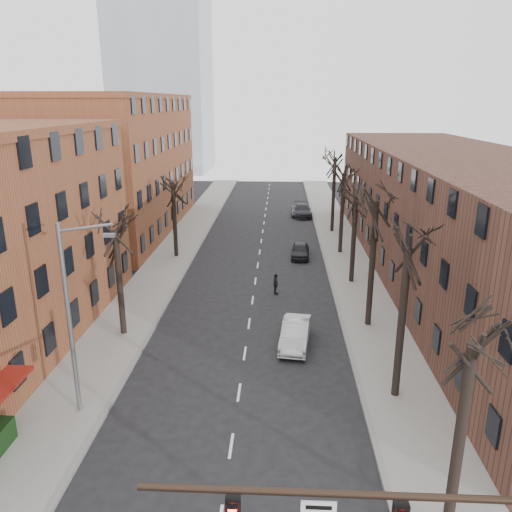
# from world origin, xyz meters

# --- Properties ---
(sidewalk_left) EXTENTS (4.00, 90.00, 0.15)m
(sidewalk_left) POSITION_xyz_m (-8.00, 35.00, 0.07)
(sidewalk_left) COLOR gray
(sidewalk_left) RESTS_ON ground
(sidewalk_right) EXTENTS (4.00, 90.00, 0.15)m
(sidewalk_right) POSITION_xyz_m (8.00, 35.00, 0.07)
(sidewalk_right) COLOR gray
(sidewalk_right) RESTS_ON ground
(building_left_far) EXTENTS (12.00, 28.00, 14.00)m
(building_left_far) POSITION_xyz_m (-16.00, 44.00, 7.00)
(building_left_far) COLOR brown
(building_left_far) RESTS_ON ground
(building_right) EXTENTS (12.00, 50.00, 10.00)m
(building_right) POSITION_xyz_m (16.00, 30.00, 5.00)
(building_right) COLOR #503025
(building_right) RESTS_ON ground
(office_tower) EXTENTS (18.00, 18.00, 60.00)m
(office_tower) POSITION_xyz_m (-22.00, 95.00, 30.00)
(office_tower) COLOR #B2B7BF
(office_tower) RESTS_ON ground
(tree_right_b) EXTENTS (5.20, 5.20, 10.80)m
(tree_right_b) POSITION_xyz_m (7.60, 12.00, 0.00)
(tree_right_b) COLOR black
(tree_right_b) RESTS_ON ground
(tree_right_c) EXTENTS (5.20, 5.20, 11.60)m
(tree_right_c) POSITION_xyz_m (7.60, 20.00, 0.00)
(tree_right_c) COLOR black
(tree_right_c) RESTS_ON ground
(tree_right_d) EXTENTS (5.20, 5.20, 10.00)m
(tree_right_d) POSITION_xyz_m (7.60, 28.00, 0.00)
(tree_right_d) COLOR black
(tree_right_d) RESTS_ON ground
(tree_right_e) EXTENTS (5.20, 5.20, 10.80)m
(tree_right_e) POSITION_xyz_m (7.60, 36.00, 0.00)
(tree_right_e) COLOR black
(tree_right_e) RESTS_ON ground
(tree_right_f) EXTENTS (5.20, 5.20, 11.60)m
(tree_right_f) POSITION_xyz_m (7.60, 44.00, 0.00)
(tree_right_f) COLOR black
(tree_right_f) RESTS_ON ground
(tree_left_a) EXTENTS (5.20, 5.20, 9.50)m
(tree_left_a) POSITION_xyz_m (-7.60, 18.00, 0.00)
(tree_left_a) COLOR black
(tree_left_a) RESTS_ON ground
(tree_left_b) EXTENTS (5.20, 5.20, 9.50)m
(tree_left_b) POSITION_xyz_m (-7.60, 34.00, 0.00)
(tree_left_b) COLOR black
(tree_left_b) RESTS_ON ground
(streetlight) EXTENTS (2.45, 0.22, 9.03)m
(streetlight) POSITION_xyz_m (-7.03, 10.00, 5.01)
(streetlight) COLOR slate
(streetlight) RESTS_ON ground
(silver_sedan) EXTENTS (2.07, 4.61, 1.47)m
(silver_sedan) POSITION_xyz_m (2.90, 17.20, 0.73)
(silver_sedan) COLOR #AEB1B5
(silver_sedan) RESTS_ON ground
(parked_car_near) EXTENTS (1.84, 4.06, 1.35)m
(parked_car_near) POSITION_xyz_m (3.80, 34.55, 0.68)
(parked_car_near) COLOR black
(parked_car_near) RESTS_ON ground
(parked_car_mid) EXTENTS (2.40, 5.24, 1.48)m
(parked_car_mid) POSITION_xyz_m (4.65, 51.87, 0.74)
(parked_car_mid) COLOR black
(parked_car_mid) RESTS_ON ground
(parked_car_far) EXTENTS (2.10, 4.42, 1.22)m
(parked_car_far) POSITION_xyz_m (4.33, 52.29, 0.61)
(parked_car_far) COLOR slate
(parked_car_far) RESTS_ON ground
(pedestrian_crossing) EXTENTS (0.59, 1.02, 1.63)m
(pedestrian_crossing) POSITION_xyz_m (1.65, 25.20, 0.82)
(pedestrian_crossing) COLOR black
(pedestrian_crossing) RESTS_ON ground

